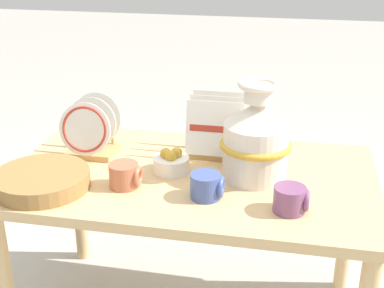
# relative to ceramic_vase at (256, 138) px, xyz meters

# --- Properties ---
(display_table) EXTENTS (1.25, 0.73, 0.63)m
(display_table) POSITION_rel_ceramic_vase_xyz_m (-0.21, -0.02, -0.22)
(display_table) COLOR tan
(display_table) RESTS_ON ground_plane
(ceramic_vase) EXTENTS (0.24, 0.24, 0.34)m
(ceramic_vase) POSITION_rel_ceramic_vase_xyz_m (0.00, 0.00, 0.00)
(ceramic_vase) COLOR silver
(ceramic_vase) RESTS_ON display_table
(dish_rack_round_plates) EXTENTS (0.19, 0.17, 0.21)m
(dish_rack_round_plates) POSITION_rel_ceramic_vase_xyz_m (-0.61, 0.07, -0.06)
(dish_rack_round_plates) COLOR tan
(dish_rack_round_plates) RESTS_ON display_table
(dish_rack_square_plates) EXTENTS (0.20, 0.17, 0.22)m
(dish_rack_square_plates) POSITION_rel_ceramic_vase_xyz_m (-0.16, 0.17, -0.06)
(dish_rack_square_plates) COLOR tan
(dish_rack_square_plates) RESTS_ON display_table
(wicker_charger_stack) EXTENTS (0.31, 0.31, 0.05)m
(wicker_charger_stack) POSITION_rel_ceramic_vase_xyz_m (-0.67, -0.21, -0.11)
(wicker_charger_stack) COLOR olive
(wicker_charger_stack) RESTS_ON display_table
(mug_cobalt_glaze) EXTENTS (0.11, 0.10, 0.08)m
(mug_cobalt_glaze) POSITION_rel_ceramic_vase_xyz_m (-0.13, -0.18, -0.10)
(mug_cobalt_glaze) COLOR #42569E
(mug_cobalt_glaze) RESTS_ON display_table
(mug_terracotta_glaze) EXTENTS (0.11, 0.10, 0.08)m
(mug_terracotta_glaze) POSITION_rel_ceramic_vase_xyz_m (-0.41, -0.15, -0.10)
(mug_terracotta_glaze) COLOR #B76647
(mug_terracotta_glaze) RESTS_ON display_table
(mug_plum_glaze) EXTENTS (0.11, 0.10, 0.08)m
(mug_plum_glaze) POSITION_rel_ceramic_vase_xyz_m (0.13, -0.21, -0.10)
(mug_plum_glaze) COLOR #7A4770
(mug_plum_glaze) RESTS_ON display_table
(fruit_bowl) EXTENTS (0.12, 0.12, 0.09)m
(fruit_bowl) POSITION_rel_ceramic_vase_xyz_m (-0.29, -0.01, -0.11)
(fruit_bowl) COLOR white
(fruit_bowl) RESTS_ON display_table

